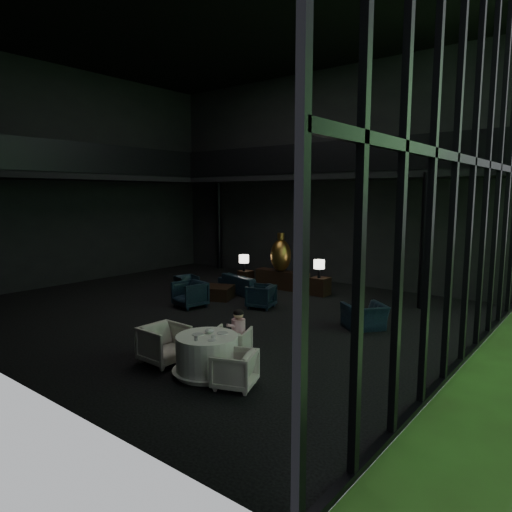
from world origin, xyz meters
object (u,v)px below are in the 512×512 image
Objects in this scene: side_table_left at (246,277)px; dining_chair_west at (164,340)px; bronze_urn at (281,255)px; dining_chair_east at (234,369)px; console at (282,280)px; lounge_armchair_east at (261,295)px; coffee_table at (218,292)px; child at (238,324)px; table_lamp_right at (319,265)px; dining_chair_north at (231,343)px; sofa at (245,280)px; side_table_right at (320,286)px; dining_table at (207,357)px; window_armchair at (364,314)px; lounge_armchair_west at (187,285)px; table_lamp_left at (244,260)px; lounge_armchair_south at (190,292)px.

side_table_left is 0.55× the size of dining_chair_west.
bronze_urn reaches higher than dining_chair_east.
console is 2.73× the size of lounge_armchair_east.
child reaches higher than coffee_table.
dining_chair_north is (1.66, -6.29, -0.69)m from table_lamp_right.
bronze_urn is 0.59× the size of sofa.
dining_chair_north is at bearing -63.17° from console.
dining_table reaches higher than side_table_right.
sofa is 1.21m from coffee_table.
side_table_right is 0.45× the size of dining_table.
console is 0.89× the size of sofa.
console is at bearing 178.42° from side_table_right.
window_armchair is (3.36, -0.07, 0.01)m from lounge_armchair_east.
console is 1.51× the size of bronze_urn.
sofa is (-0.55, -1.41, 0.13)m from console.
side_table_left is 7.98m from child.
child is at bearing 91.40° from dining_table.
sofa is 2.52× the size of dining_chair_west.
dining_table reaches higher than lounge_armchair_west.
coffee_table is 1.00× the size of dining_chair_west.
table_lamp_left is at bearing -73.49° from window_armchair.
table_lamp_left is (-1.60, -0.12, -0.29)m from bronze_urn.
lounge_armchair_south is (1.47, -1.24, 0.17)m from lounge_armchair_west.
console is 7.21m from dining_chair_north.
console is 1.73m from table_lamp_left.
child reaches higher than side_table_left.
bronze_urn reaches higher than dining_table.
dining_chair_east is at bearing 127.51° from child.
console reaches higher than side_table_left.
window_armchair is 1.29× the size of dining_chair_north.
sofa reaches higher than lounge_armchair_east.
table_lamp_right is 6.54m from dining_chair_north.
table_lamp_right reaches higher than table_lamp_left.
dining_chair_north is 1.14× the size of child.
child is (4.12, -3.77, 0.55)m from coffee_table.
side_table_left is at bearing -162.84° from dining_chair_east.
dining_chair_west is (-2.15, -4.67, 0.07)m from window_armchair.
side_table_right is 0.65× the size of coffee_table.
side_table_left is 7.97m from dining_chair_north.
lounge_armchair_west is at bearing -148.26° from dining_chair_east.
side_table_right is at bearing -94.26° from window_armchair.
lounge_armchair_east is (1.09, -2.65, 0.05)m from console.
lounge_armchair_west is 7.90m from dining_chair_east.
coffee_table is at bearing -42.45° from child.
coffee_table is 5.62m from child.
lounge_armchair_south is at bearing -99.42° from console.
window_armchair is at bearing 73.93° from lounge_armchair_east.
dining_chair_west is at bearing -118.49° from lounge_armchair_west.
lounge_armchair_east is 1.24× the size of child.
dining_table is at bearing -75.93° from table_lamp_right.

